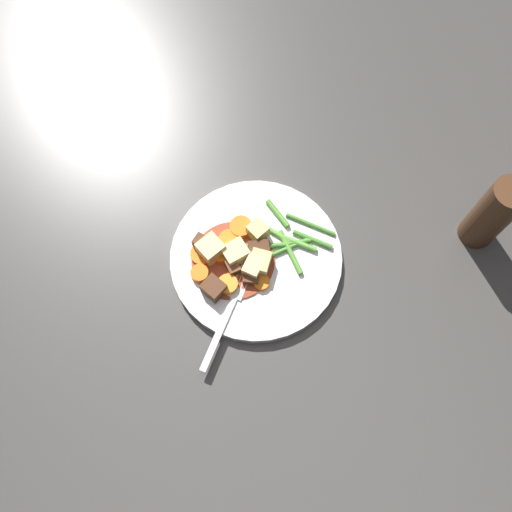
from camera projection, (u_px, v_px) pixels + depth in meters
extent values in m
plane|color=#423F3D|center=(256.00, 260.00, 0.83)|extent=(3.00, 3.00, 0.00)
cylinder|color=white|center=(256.00, 258.00, 0.82)|extent=(0.26, 0.26, 0.02)
cylinder|color=#93381E|center=(233.00, 260.00, 0.81)|extent=(0.13, 0.13, 0.00)
cylinder|color=orange|center=(230.00, 241.00, 0.81)|extent=(0.05, 0.05, 0.01)
cylinder|color=orange|center=(202.00, 254.00, 0.81)|extent=(0.05, 0.05, 0.01)
cylinder|color=orange|center=(241.00, 227.00, 0.82)|extent=(0.04, 0.04, 0.01)
cylinder|color=orange|center=(228.00, 285.00, 0.79)|extent=(0.04, 0.04, 0.01)
cylinder|color=orange|center=(221.00, 253.00, 0.81)|extent=(0.04, 0.04, 0.01)
cylinder|color=orange|center=(261.00, 282.00, 0.79)|extent=(0.03, 0.03, 0.01)
cylinder|color=orange|center=(199.00, 271.00, 0.80)|extent=(0.04, 0.04, 0.01)
cube|color=#E5CC7A|center=(258.00, 231.00, 0.81)|extent=(0.03, 0.03, 0.03)
cube|color=#E5CC7A|center=(261.00, 262.00, 0.79)|extent=(0.04, 0.04, 0.03)
cube|color=#EAD68C|center=(253.00, 267.00, 0.79)|extent=(0.04, 0.04, 0.03)
cube|color=#EAD68C|center=(235.00, 253.00, 0.80)|extent=(0.04, 0.04, 0.03)
cube|color=#EAD68C|center=(211.00, 249.00, 0.80)|extent=(0.04, 0.04, 0.03)
cube|color=#56331E|center=(214.00, 288.00, 0.78)|extent=(0.04, 0.04, 0.02)
cube|color=#56331E|center=(202.00, 243.00, 0.81)|extent=(0.03, 0.03, 0.02)
cube|color=#56331E|center=(251.00, 278.00, 0.79)|extent=(0.03, 0.03, 0.02)
cube|color=#4C2B19|center=(258.00, 250.00, 0.80)|extent=(0.04, 0.04, 0.02)
cube|color=brown|center=(233.00, 267.00, 0.79)|extent=(0.02, 0.02, 0.02)
cylinder|color=#4C8E33|center=(310.00, 224.00, 0.83)|extent=(0.06, 0.06, 0.01)
cylinder|color=#4C8E33|center=(292.00, 247.00, 0.81)|extent=(0.07, 0.01, 0.01)
cylinder|color=#599E38|center=(290.00, 252.00, 0.81)|extent=(0.01, 0.08, 0.01)
cylinder|color=#4C8E33|center=(265.00, 246.00, 0.81)|extent=(0.07, 0.03, 0.01)
cylinder|color=#4C8E33|center=(291.00, 246.00, 0.81)|extent=(0.07, 0.02, 0.01)
cylinder|color=#599E38|center=(278.00, 214.00, 0.83)|extent=(0.02, 0.05, 0.01)
cylinder|color=#66AD42|center=(272.00, 231.00, 0.82)|extent=(0.04, 0.06, 0.01)
cylinder|color=#4C8E33|center=(313.00, 240.00, 0.82)|extent=(0.05, 0.05, 0.01)
cylinder|color=#66AD42|center=(299.00, 244.00, 0.81)|extent=(0.05, 0.04, 0.01)
cube|color=silver|center=(219.00, 334.00, 0.76)|extent=(0.08, 0.09, 0.00)
cube|color=silver|center=(236.00, 293.00, 0.79)|extent=(0.03, 0.03, 0.00)
cylinder|color=silver|center=(250.00, 278.00, 0.80)|extent=(0.03, 0.03, 0.00)
cylinder|color=silver|center=(246.00, 276.00, 0.80)|extent=(0.03, 0.03, 0.00)
cylinder|color=silver|center=(242.00, 275.00, 0.80)|extent=(0.03, 0.03, 0.00)
cylinder|color=silver|center=(238.00, 273.00, 0.80)|extent=(0.03, 0.03, 0.00)
cylinder|color=#4C2D19|center=(492.00, 214.00, 0.78)|extent=(0.05, 0.05, 0.14)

